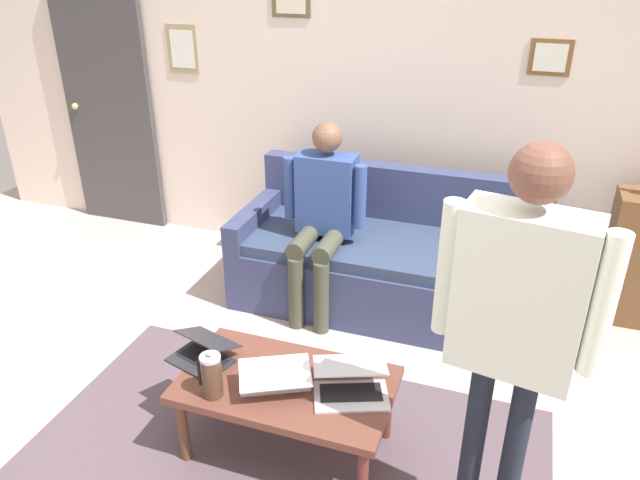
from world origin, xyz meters
name	(u,v)px	position (x,y,z in m)	size (l,w,h in m)	color
ground_plane	(260,445)	(0.00, 0.00, 0.00)	(7.68, 7.68, 0.00)	#BDA59F
area_rug	(281,461)	(-0.14, 0.06, 0.00)	(2.51, 1.57, 0.01)	#57464F
back_wall	(378,85)	(0.00, -2.20, 1.35)	(7.04, 0.11, 2.70)	silver
interior_door	(109,108)	(2.27, -2.11, 1.02)	(0.82, 0.09, 2.05)	#413F40
couch	(388,261)	(-0.28, -1.54, 0.31)	(2.02, 0.87, 0.88)	#363D62
coffee_table	(287,389)	(-0.14, -0.04, 0.37)	(1.01, 0.58, 0.41)	brown
laptop_left	(275,377)	(-0.10, 0.00, 0.46)	(0.42, 0.40, 0.13)	silver
laptop_center	(351,385)	(-0.45, -0.06, 0.46)	(0.42, 0.40, 0.13)	silver
laptop_right	(203,353)	(0.31, -0.06, 0.45)	(0.36, 0.33, 0.14)	#28282D
french_press	(212,375)	(0.14, 0.16, 0.52)	(0.12, 0.10, 0.25)	#4C3323
person_standing	(517,313)	(-1.09, 0.13, 1.10)	(0.60, 0.26, 1.72)	black
person_seated	(323,210)	(0.11, -1.32, 0.73)	(0.55, 0.51, 1.28)	#434636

